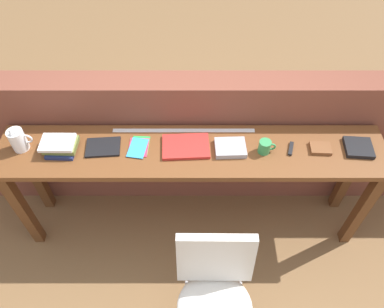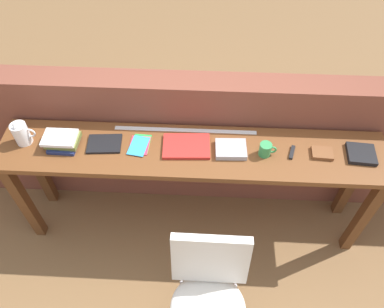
{
  "view_description": "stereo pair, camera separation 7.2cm",
  "coord_description": "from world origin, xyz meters",
  "px_view_note": "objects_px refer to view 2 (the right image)",
  "views": [
    {
      "loc": [
        0.0,
        -1.25,
        2.68
      ],
      "look_at": [
        0.0,
        0.25,
        0.9
      ],
      "focal_mm": 35.0,
      "sensor_mm": 36.0,
      "label": 1
    },
    {
      "loc": [
        0.07,
        -1.25,
        2.68
      ],
      "look_at": [
        0.0,
        0.25,
        0.9
      ],
      "focal_mm": 35.0,
      "sensor_mm": 36.0,
      "label": 2
    }
  ],
  "objects_px": {
    "pamphlet_pile_colourful": "(140,145)",
    "pitcher_white": "(22,133)",
    "mug": "(266,149)",
    "book_stack_leftmost": "(62,141)",
    "leather_journal_brown": "(322,153)",
    "multitool_folded": "(292,152)",
    "book_open_centre": "(186,146)",
    "chair_white_moulded": "(209,291)",
    "magazine_cycling": "(104,144)",
    "book_repair_rightmost": "(361,154)"
  },
  "relations": [
    {
      "from": "book_open_centre",
      "to": "book_repair_rightmost",
      "type": "xyz_separation_m",
      "value": [
        1.1,
        -0.01,
        0.0
      ]
    },
    {
      "from": "pitcher_white",
      "to": "pamphlet_pile_colourful",
      "type": "relative_size",
      "value": 0.93
    },
    {
      "from": "mug",
      "to": "book_stack_leftmost",
      "type": "bearing_deg",
      "value": 179.35
    },
    {
      "from": "pamphlet_pile_colourful",
      "to": "pitcher_white",
      "type": "bearing_deg",
      "value": -179.62
    },
    {
      "from": "chair_white_moulded",
      "to": "pitcher_white",
      "type": "relative_size",
      "value": 4.85
    },
    {
      "from": "chair_white_moulded",
      "to": "pamphlet_pile_colourful",
      "type": "height_order",
      "value": "chair_white_moulded"
    },
    {
      "from": "book_open_centre",
      "to": "leather_journal_brown",
      "type": "distance_m",
      "value": 0.86
    },
    {
      "from": "chair_white_moulded",
      "to": "book_stack_leftmost",
      "type": "distance_m",
      "value": 1.29
    },
    {
      "from": "chair_white_moulded",
      "to": "book_open_centre",
      "type": "xyz_separation_m",
      "value": [
        -0.17,
        0.79,
        0.36
      ]
    },
    {
      "from": "pamphlet_pile_colourful",
      "to": "mug",
      "type": "distance_m",
      "value": 0.8
    },
    {
      "from": "book_stack_leftmost",
      "to": "magazine_cycling",
      "type": "distance_m",
      "value": 0.26
    },
    {
      "from": "pamphlet_pile_colourful",
      "to": "multitool_folded",
      "type": "relative_size",
      "value": 1.8
    },
    {
      "from": "mug",
      "to": "book_repair_rightmost",
      "type": "relative_size",
      "value": 0.64
    },
    {
      "from": "chair_white_moulded",
      "to": "book_open_centre",
      "type": "distance_m",
      "value": 0.88
    },
    {
      "from": "pamphlet_pile_colourful",
      "to": "chair_white_moulded",
      "type": "bearing_deg",
      "value": -59.07
    },
    {
      "from": "pamphlet_pile_colourful",
      "to": "multitool_folded",
      "type": "xyz_separation_m",
      "value": [
        0.97,
        -0.02,
        0.0
      ]
    },
    {
      "from": "pamphlet_pile_colourful",
      "to": "book_open_centre",
      "type": "distance_m",
      "value": 0.3
    },
    {
      "from": "book_open_centre",
      "to": "book_repair_rightmost",
      "type": "bearing_deg",
      "value": -3.39
    },
    {
      "from": "magazine_cycling",
      "to": "book_open_centre",
      "type": "bearing_deg",
      "value": -4.04
    },
    {
      "from": "book_stack_leftmost",
      "to": "leather_journal_brown",
      "type": "xyz_separation_m",
      "value": [
        1.64,
        0.0,
        -0.03
      ]
    },
    {
      "from": "chair_white_moulded",
      "to": "book_repair_rightmost",
      "type": "bearing_deg",
      "value": 39.88
    },
    {
      "from": "leather_journal_brown",
      "to": "pamphlet_pile_colourful",
      "type": "bearing_deg",
      "value": -177.74
    },
    {
      "from": "book_stack_leftmost",
      "to": "leather_journal_brown",
      "type": "height_order",
      "value": "book_stack_leftmost"
    },
    {
      "from": "pitcher_white",
      "to": "book_open_centre",
      "type": "height_order",
      "value": "pitcher_white"
    },
    {
      "from": "chair_white_moulded",
      "to": "book_stack_leftmost",
      "type": "bearing_deg",
      "value": 141.36
    },
    {
      "from": "magazine_cycling",
      "to": "multitool_folded",
      "type": "relative_size",
      "value": 1.95
    },
    {
      "from": "chair_white_moulded",
      "to": "leather_journal_brown",
      "type": "distance_m",
      "value": 1.09
    },
    {
      "from": "book_stack_leftmost",
      "to": "book_repair_rightmost",
      "type": "distance_m",
      "value": 1.89
    },
    {
      "from": "leather_journal_brown",
      "to": "book_repair_rightmost",
      "type": "height_order",
      "value": "book_repair_rightmost"
    },
    {
      "from": "mug",
      "to": "multitool_folded",
      "type": "bearing_deg",
      "value": 5.63
    },
    {
      "from": "chair_white_moulded",
      "to": "pamphlet_pile_colourful",
      "type": "distance_m",
      "value": 0.99
    },
    {
      "from": "mug",
      "to": "book_open_centre",
      "type": "bearing_deg",
      "value": 176.28
    },
    {
      "from": "mug",
      "to": "multitool_folded",
      "type": "xyz_separation_m",
      "value": [
        0.17,
        0.02,
        -0.04
      ]
    },
    {
      "from": "book_open_centre",
      "to": "magazine_cycling",
      "type": "bearing_deg",
      "value": 177.53
    },
    {
      "from": "book_stack_leftmost",
      "to": "pamphlet_pile_colourful",
      "type": "xyz_separation_m",
      "value": [
        0.49,
        0.02,
        -0.04
      ]
    },
    {
      "from": "chair_white_moulded",
      "to": "pitcher_white",
      "type": "xyz_separation_m",
      "value": [
        -1.22,
        0.78,
        0.43
      ]
    },
    {
      "from": "magazine_cycling",
      "to": "book_repair_rightmost",
      "type": "height_order",
      "value": "book_repair_rightmost"
    },
    {
      "from": "leather_journal_brown",
      "to": "multitool_folded",
      "type": "bearing_deg",
      "value": -177.15
    },
    {
      "from": "mug",
      "to": "book_repair_rightmost",
      "type": "distance_m",
      "value": 0.6
    },
    {
      "from": "chair_white_moulded",
      "to": "magazine_cycling",
      "type": "height_order",
      "value": "magazine_cycling"
    },
    {
      "from": "multitool_folded",
      "to": "chair_white_moulded",
      "type": "bearing_deg",
      "value": -122.78
    },
    {
      "from": "book_stack_leftmost",
      "to": "magazine_cycling",
      "type": "bearing_deg",
      "value": 3.29
    },
    {
      "from": "chair_white_moulded",
      "to": "book_stack_leftmost",
      "type": "relative_size",
      "value": 4.02
    },
    {
      "from": "pamphlet_pile_colourful",
      "to": "leather_journal_brown",
      "type": "xyz_separation_m",
      "value": [
        1.16,
        -0.02,
        0.01
      ]
    },
    {
      "from": "pitcher_white",
      "to": "multitool_folded",
      "type": "distance_m",
      "value": 1.71
    },
    {
      "from": "book_open_centre",
      "to": "book_stack_leftmost",
      "type": "bearing_deg",
      "value": 178.53
    },
    {
      "from": "leather_journal_brown",
      "to": "pitcher_white",
      "type": "bearing_deg",
      "value": -177.24
    },
    {
      "from": "pitcher_white",
      "to": "book_repair_rightmost",
      "type": "relative_size",
      "value": 1.07
    },
    {
      "from": "chair_white_moulded",
      "to": "book_open_centre",
      "type": "height_order",
      "value": "book_open_centre"
    },
    {
      "from": "magazine_cycling",
      "to": "book_open_centre",
      "type": "xyz_separation_m",
      "value": [
        0.53,
        0.0,
        0.0
      ]
    }
  ]
}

